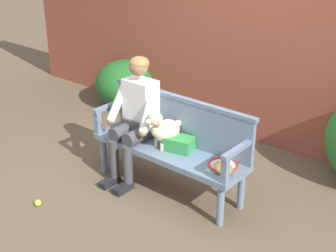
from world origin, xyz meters
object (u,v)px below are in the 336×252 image
(garden_bench, at_px, (168,154))
(person_seated, at_px, (136,114))
(sports_bag, at_px, (179,143))
(tennis_ball, at_px, (38,203))
(baseball_glove, at_px, (223,168))
(dog_on_bench, at_px, (164,129))
(tennis_racket, at_px, (225,164))

(garden_bench, bearing_deg, person_seated, -178.58)
(sports_bag, bearing_deg, tennis_ball, -128.50)
(person_seated, xyz_separation_m, baseball_glove, (1.13, -0.04, -0.22))
(sports_bag, bearing_deg, person_seated, -173.54)
(dog_on_bench, bearing_deg, baseball_glove, -3.40)
(baseball_glove, distance_m, sports_bag, 0.61)
(sports_bag, bearing_deg, garden_bench, -154.50)
(baseball_glove, distance_m, tennis_ball, 1.87)
(garden_bench, distance_m, sports_bag, 0.18)
(baseball_glove, bearing_deg, sports_bag, -154.21)
(garden_bench, relative_size, tennis_ball, 25.93)
(sports_bag, xyz_separation_m, tennis_ball, (-0.89, -1.12, -0.51))
(garden_bench, height_order, sports_bag, sports_bag)
(dog_on_bench, xyz_separation_m, baseball_glove, (0.75, -0.04, -0.16))
(person_seated, distance_m, dog_on_bench, 0.38)
(tennis_ball, bearing_deg, baseball_glove, 34.49)
(garden_bench, relative_size, dog_on_bench, 4.17)
(dog_on_bench, bearing_deg, tennis_racket, 7.56)
(dog_on_bench, distance_m, tennis_racket, 0.72)
(sports_bag, bearing_deg, tennis_racket, 3.98)
(sports_bag, bearing_deg, baseball_glove, -9.44)
(tennis_racket, bearing_deg, garden_bench, -172.25)
(dog_on_bench, relative_size, tennis_ball, 6.22)
(tennis_racket, relative_size, sports_bag, 2.08)
(person_seated, relative_size, tennis_ball, 20.39)
(dog_on_bench, distance_m, sports_bag, 0.21)
(person_seated, height_order, sports_bag, person_seated)
(dog_on_bench, height_order, tennis_racket, dog_on_bench)
(garden_bench, height_order, tennis_racket, tennis_racket)
(garden_bench, bearing_deg, baseball_glove, -4.06)
(tennis_ball, bearing_deg, sports_bag, 51.50)
(person_seated, distance_m, sports_bag, 0.57)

